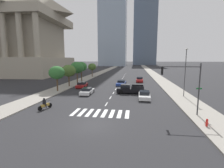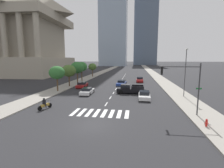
{
  "view_description": "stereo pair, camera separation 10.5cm",
  "coord_description": "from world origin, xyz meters",
  "px_view_note": "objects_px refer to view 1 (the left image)",
  "views": [
    {
      "loc": [
        3.88,
        -14.99,
        6.37
      ],
      "look_at": [
        0.0,
        13.7,
        2.0
      ],
      "focal_mm": 26.69,
      "sensor_mm": 36.0,
      "label": 1
    },
    {
      "loc": [
        3.99,
        -14.98,
        6.37
      ],
      "look_at": [
        0.0,
        13.7,
        2.0
      ],
      "focal_mm": 26.69,
      "sensor_mm": 36.0,
      "label": 2
    }
  ],
  "objects_px": {
    "motorcycle_lead": "(45,105)",
    "pickup_truck": "(130,89)",
    "sedan_red_1": "(82,85)",
    "street_tree_fourth": "(81,67)",
    "sedan_blue_4": "(121,83)",
    "fire_hydrant": "(207,122)",
    "traffic_signal_near": "(184,80)",
    "sedan_white_3": "(144,95)",
    "street_tree_fifth": "(92,67)",
    "street_tree_second": "(69,71)",
    "sedan_red_0": "(140,80)",
    "sedan_white_2": "(87,91)",
    "street_tree_third": "(77,68)",
    "street_lamp_east": "(185,69)",
    "street_tree_nearest": "(57,73)"
  },
  "relations": [
    {
      "from": "sedan_red_1",
      "to": "sedan_white_3",
      "type": "relative_size",
      "value": 1.1
    },
    {
      "from": "sedan_red_1",
      "to": "sedan_blue_4",
      "type": "height_order",
      "value": "sedan_red_1"
    },
    {
      "from": "sedan_white_3",
      "to": "street_tree_fifth",
      "type": "height_order",
      "value": "street_tree_fifth"
    },
    {
      "from": "pickup_truck",
      "to": "sedan_red_0",
      "type": "height_order",
      "value": "pickup_truck"
    },
    {
      "from": "traffic_signal_near",
      "to": "sedan_blue_4",
      "type": "bearing_deg",
      "value": -67.77
    },
    {
      "from": "sedan_white_2",
      "to": "sedan_white_3",
      "type": "distance_m",
      "value": 10.4
    },
    {
      "from": "sedan_red_1",
      "to": "sedan_blue_4",
      "type": "bearing_deg",
      "value": -67.46
    },
    {
      "from": "sedan_white_2",
      "to": "traffic_signal_near",
      "type": "xyz_separation_m",
      "value": [
        13.96,
        -9.85,
        3.55
      ]
    },
    {
      "from": "motorcycle_lead",
      "to": "street_lamp_east",
      "type": "height_order",
      "value": "street_lamp_east"
    },
    {
      "from": "traffic_signal_near",
      "to": "sedan_red_1",
      "type": "bearing_deg",
      "value": -44.25
    },
    {
      "from": "sedan_red_0",
      "to": "sedan_white_2",
      "type": "distance_m",
      "value": 20.35
    },
    {
      "from": "fire_hydrant",
      "to": "traffic_signal_near",
      "type": "bearing_deg",
      "value": 111.57
    },
    {
      "from": "pickup_truck",
      "to": "street_lamp_east",
      "type": "relative_size",
      "value": 0.67
    },
    {
      "from": "sedan_white_3",
      "to": "street_lamp_east",
      "type": "relative_size",
      "value": 0.54
    },
    {
      "from": "motorcycle_lead",
      "to": "pickup_truck",
      "type": "xyz_separation_m",
      "value": [
        10.44,
        11.49,
        0.23
      ]
    },
    {
      "from": "street_tree_fifth",
      "to": "street_tree_fourth",
      "type": "bearing_deg",
      "value": -90.0
    },
    {
      "from": "sedan_white_3",
      "to": "motorcycle_lead",
      "type": "bearing_deg",
      "value": -58.59
    },
    {
      "from": "traffic_signal_near",
      "to": "street_tree_nearest",
      "type": "relative_size",
      "value": 1.18
    },
    {
      "from": "fire_hydrant",
      "to": "street_tree_fifth",
      "type": "relative_size",
      "value": 0.15
    },
    {
      "from": "street_tree_fourth",
      "to": "motorcycle_lead",
      "type": "bearing_deg",
      "value": -82.05
    },
    {
      "from": "sedan_red_1",
      "to": "street_tree_third",
      "type": "height_order",
      "value": "street_tree_third"
    },
    {
      "from": "sedan_white_2",
      "to": "sedan_blue_4",
      "type": "height_order",
      "value": "sedan_blue_4"
    },
    {
      "from": "sedan_red_0",
      "to": "street_tree_second",
      "type": "bearing_deg",
      "value": -55.79
    },
    {
      "from": "sedan_white_3",
      "to": "traffic_signal_near",
      "type": "xyz_separation_m",
      "value": [
        3.84,
        -7.48,
        3.54
      ]
    },
    {
      "from": "street_tree_second",
      "to": "street_tree_third",
      "type": "xyz_separation_m",
      "value": [
        0.0,
        5.62,
        0.43
      ]
    },
    {
      "from": "fire_hydrant",
      "to": "street_tree_third",
      "type": "bearing_deg",
      "value": 129.68
    },
    {
      "from": "sedan_white_3",
      "to": "sedan_blue_4",
      "type": "height_order",
      "value": "sedan_white_3"
    },
    {
      "from": "street_tree_fourth",
      "to": "traffic_signal_near",
      "type": "bearing_deg",
      "value": -52.47
    },
    {
      "from": "fire_hydrant",
      "to": "sedan_blue_4",
      "type": "bearing_deg",
      "value": 112.14
    },
    {
      "from": "street_lamp_east",
      "to": "street_tree_second",
      "type": "xyz_separation_m",
      "value": [
        -23.22,
        7.66,
        -1.02
      ]
    },
    {
      "from": "sedan_red_0",
      "to": "traffic_signal_near",
      "type": "xyz_separation_m",
      "value": [
        4.01,
        -27.61,
        3.52
      ]
    },
    {
      "from": "sedan_red_0",
      "to": "street_lamp_east",
      "type": "relative_size",
      "value": 0.57
    },
    {
      "from": "pickup_truck",
      "to": "traffic_signal_near",
      "type": "relative_size",
      "value": 0.92
    },
    {
      "from": "motorcycle_lead",
      "to": "sedan_red_1",
      "type": "bearing_deg",
      "value": 20.38
    },
    {
      "from": "sedan_red_1",
      "to": "street_tree_fourth",
      "type": "xyz_separation_m",
      "value": [
        -3.24,
        9.84,
        3.6
      ]
    },
    {
      "from": "sedan_blue_4",
      "to": "street_tree_nearest",
      "type": "relative_size",
      "value": 0.97
    },
    {
      "from": "street_tree_second",
      "to": "sedan_red_0",
      "type": "bearing_deg",
      "value": 32.18
    },
    {
      "from": "fire_hydrant",
      "to": "sedan_white_2",
      "type": "bearing_deg",
      "value": 139.28
    },
    {
      "from": "sedan_red_1",
      "to": "street_tree_fourth",
      "type": "relative_size",
      "value": 0.87
    },
    {
      "from": "street_tree_nearest",
      "to": "street_tree_fifth",
      "type": "height_order",
      "value": "street_tree_nearest"
    },
    {
      "from": "sedan_white_3",
      "to": "traffic_signal_near",
      "type": "relative_size",
      "value": 0.74
    },
    {
      "from": "street_tree_third",
      "to": "street_tree_fourth",
      "type": "bearing_deg",
      "value": 90.0
    },
    {
      "from": "sedan_blue_4",
      "to": "street_tree_nearest",
      "type": "height_order",
      "value": "street_tree_nearest"
    },
    {
      "from": "pickup_truck",
      "to": "street_tree_fourth",
      "type": "xyz_separation_m",
      "value": [
        -14.14,
        14.95,
        3.37
      ]
    },
    {
      "from": "street_tree_nearest",
      "to": "street_tree_second",
      "type": "distance_m",
      "value": 5.91
    },
    {
      "from": "street_tree_third",
      "to": "sedan_blue_4",
      "type": "bearing_deg",
      "value": -8.84
    },
    {
      "from": "sedan_blue_4",
      "to": "street_lamp_east",
      "type": "distance_m",
      "value": 16.68
    },
    {
      "from": "sedan_blue_4",
      "to": "street_tree_third",
      "type": "relative_size",
      "value": 0.86
    },
    {
      "from": "street_lamp_east",
      "to": "street_tree_fourth",
      "type": "height_order",
      "value": "street_lamp_east"
    },
    {
      "from": "sedan_red_1",
      "to": "sedan_white_3",
      "type": "xyz_separation_m",
      "value": [
        13.35,
        -9.26,
        -0.01
      ]
    }
  ]
}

